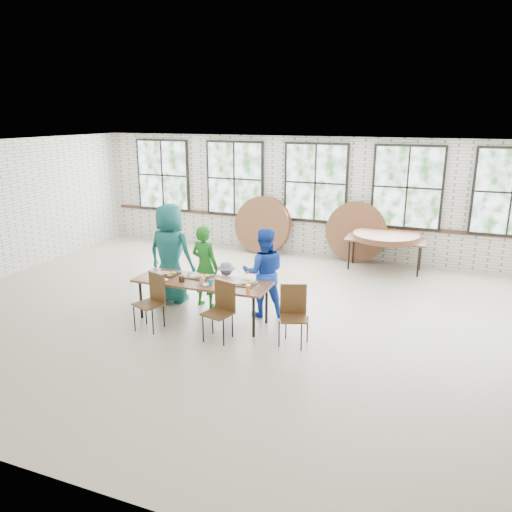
{
  "coord_description": "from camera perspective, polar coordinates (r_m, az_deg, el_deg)",
  "views": [
    {
      "loc": [
        3.19,
        -7.66,
        3.53
      ],
      "look_at": [
        0.0,
        0.4,
        1.05
      ],
      "focal_mm": 35.0,
      "sensor_mm": 36.0,
      "label": 1
    }
  ],
  "objects": [
    {
      "name": "round_tops_stacked",
      "position": [
        11.89,
        14.61,
        2.19
      ],
      "size": [
        1.5,
        1.5,
        0.13
      ],
      "color": "brown",
      "rests_on": "storage_table"
    },
    {
      "name": "storage_table",
      "position": [
        11.92,
        14.57,
        1.63
      ],
      "size": [
        1.81,
        0.78,
        0.74
      ],
      "rotation": [
        0.0,
        0.0,
        0.02
      ],
      "color": "brown",
      "rests_on": "ground"
    },
    {
      "name": "chair_near_right",
      "position": [
        8.07,
        -3.97,
        -5.68
      ],
      "size": [
        0.51,
        0.5,
        0.95
      ],
      "rotation": [
        0.0,
        0.0,
        -0.27
      ],
      "color": "#50351A",
      "rests_on": "ground"
    },
    {
      "name": "toddler",
      "position": [
        9.27,
        -3.38,
        -3.41
      ],
      "size": [
        0.66,
        0.49,
        0.92
      ],
      "primitive_type": "imported",
      "rotation": [
        0.0,
        0.0,
        3.43
      ],
      "color": "#181645",
      "rests_on": "ground"
    },
    {
      "name": "adult_teal",
      "position": [
        9.66,
        -9.77,
        0.3
      ],
      "size": [
        0.96,
        0.64,
        1.92
      ],
      "primitive_type": "imported",
      "rotation": [
        0.0,
        0.0,
        3.11
      ],
      "color": "#1B6467",
      "rests_on": "ground"
    },
    {
      "name": "chair_near_left",
      "position": [
        8.61,
        -11.7,
        -4.58
      ],
      "size": [
        0.54,
        0.53,
        0.95
      ],
      "rotation": [
        0.0,
        0.0,
        -0.39
      ],
      "color": "#50351A",
      "rests_on": "ground"
    },
    {
      "name": "round_tops_leaning",
      "position": [
        12.76,
        4.19,
        3.27
      ],
      "size": [
        3.94,
        0.45,
        1.5
      ],
      "color": "brown",
      "rests_on": "ground"
    },
    {
      "name": "tabletop_clutter",
      "position": [
        8.63,
        -5.73,
        -2.8
      ],
      "size": [
        1.97,
        0.62,
        0.11
      ],
      "color": "black",
      "rests_on": "dining_table"
    },
    {
      "name": "adult_blue",
      "position": [
        8.89,
        0.9,
        -1.88
      ],
      "size": [
        0.96,
        0.86,
        1.61
      ],
      "primitive_type": "imported",
      "rotation": [
        0.0,
        0.0,
        3.53
      ],
      "color": "blue",
      "rests_on": "ground"
    },
    {
      "name": "dining_table",
      "position": [
        8.71,
        -6.16,
        -3.15
      ],
      "size": [
        2.42,
        0.86,
        0.74
      ],
      "rotation": [
        0.0,
        0.0,
        0.02
      ],
      "color": "brown",
      "rests_on": "ground"
    },
    {
      "name": "room",
      "position": [
        12.62,
        6.82,
        8.1
      ],
      "size": [
        12.0,
        12.0,
        12.0
      ],
      "color": "#B4A48F",
      "rests_on": "ground"
    },
    {
      "name": "chair_spare",
      "position": [
        7.92,
        4.3,
        -6.11
      ],
      "size": [
        0.54,
        0.53,
        0.95
      ],
      "rotation": [
        0.0,
        0.0,
        0.36
      ],
      "color": "#50351A",
      "rests_on": "ground"
    },
    {
      "name": "adult_green",
      "position": [
        9.36,
        -5.86,
        -1.19
      ],
      "size": [
        0.63,
        0.47,
        1.57
      ],
      "primitive_type": "imported",
      "rotation": [
        0.0,
        0.0,
        2.96
      ],
      "color": "#1E711F",
      "rests_on": "ground"
    }
  ]
}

